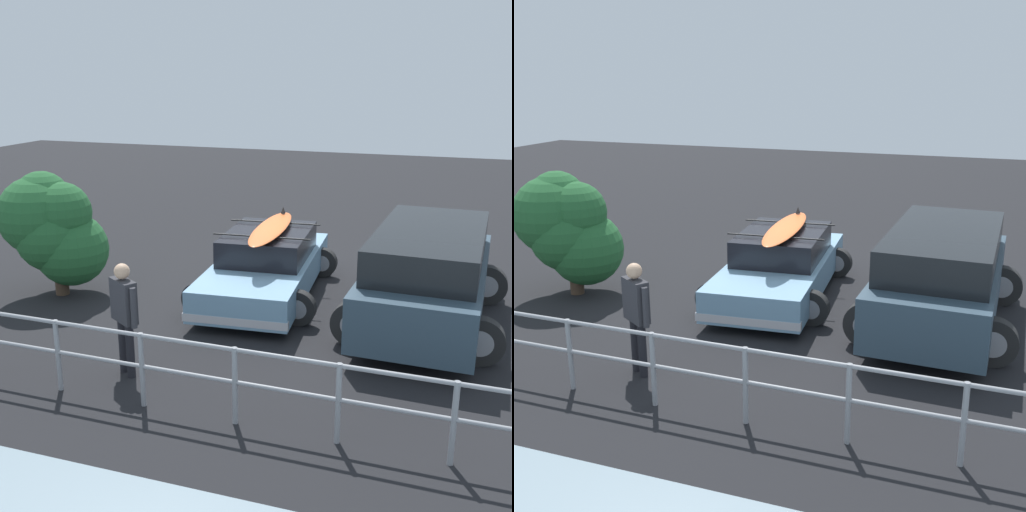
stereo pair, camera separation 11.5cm
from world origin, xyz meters
The scene contains 6 objects.
ground_plane centered at (0.00, 0.00, -0.01)m, with size 44.00×44.00×0.02m, color black.
sedan_car centered at (0.17, 0.12, 0.60)m, with size 2.64×4.62×1.52m.
suv_car centered at (-2.91, 0.64, 0.88)m, with size 2.75×4.84×1.69m.
person_bystander centered at (1.01, 4.07, 1.01)m, with size 0.57×0.42×1.68m.
railing_fence centered at (-0.30, 4.82, 0.67)m, with size 9.15×0.20×1.03m.
bush_near_left centered at (4.04, 1.45, 1.32)m, with size 2.06×1.62×2.41m.
Camera 2 is at (-3.61, 11.45, 4.28)m, focal length 45.00 mm.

